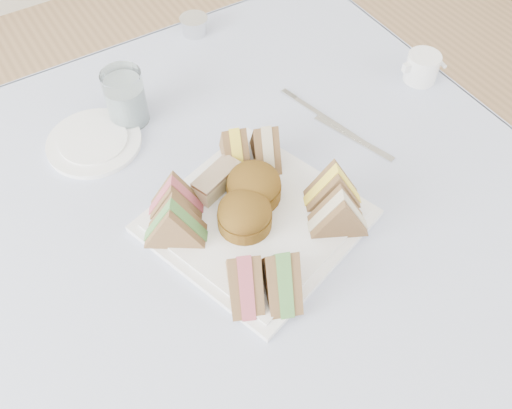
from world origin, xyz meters
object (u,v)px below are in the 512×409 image
table (251,299)px  serving_plate (256,221)px  creamer_jug (422,67)px  water_glass (125,97)px

table → serving_plate: 0.39m
serving_plate → creamer_jug: 0.50m
water_glass → creamer_jug: (0.55, -0.20, -0.03)m
serving_plate → water_glass: 0.35m
table → creamer_jug: bearing=9.7°
water_glass → creamer_jug: 0.59m
serving_plate → creamer_jug: bearing=-1.9°
creamer_jug → serving_plate: bearing=-155.9°
table → serving_plate: size_ratio=2.97×
table → water_glass: size_ratio=8.21×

